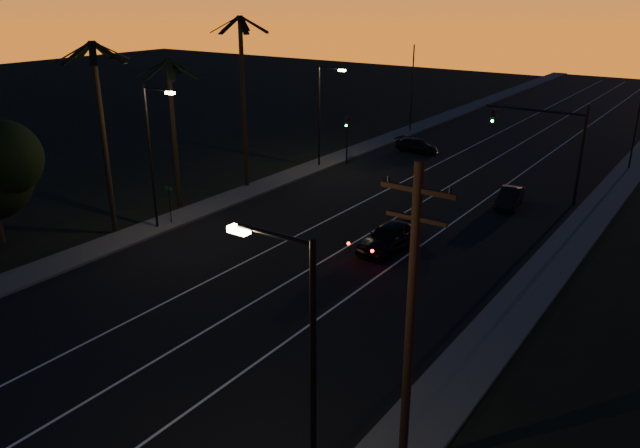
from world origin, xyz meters
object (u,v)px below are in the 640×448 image
Objects in this scene: signal_mast at (548,133)px; right_car at (510,197)px; utility_pole at (411,319)px; lead_car at (389,237)px; cross_car at (417,146)px.

signal_mast is 5.25m from right_car.
utility_pole reaches higher than lead_car.
utility_pole is 1.41× the size of signal_mast.
signal_mast reaches higher than cross_car.
right_car reaches higher than cross_car.
cross_car is at bearing 139.91° from right_car.
signal_mast is at bearing 73.33° from lead_car.
signal_mast is 1.62× the size of cross_car.
cross_car is (-13.58, 7.37, -4.16)m from signal_mast.
signal_mast is 1.74× the size of right_car.
lead_car is 23.90m from cross_car.
right_car is (-1.26, -3.00, -4.12)m from signal_mast.
utility_pole is at bearing -78.03° from right_car.
utility_pole is at bearing -59.89° from lead_car.
lead_car reaches higher than right_car.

